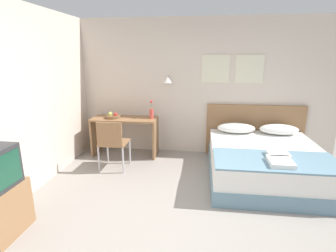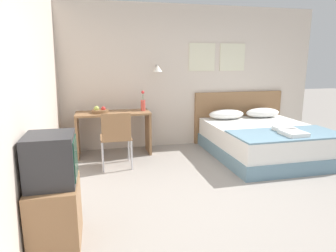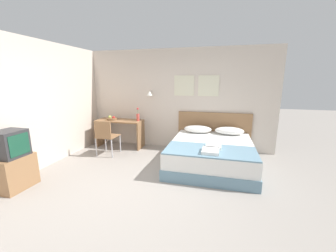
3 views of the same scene
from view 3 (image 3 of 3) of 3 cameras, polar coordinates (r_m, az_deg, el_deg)
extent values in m
plane|color=gray|center=(3.62, -9.42, -18.12)|extent=(24.00, 24.00, 0.00)
cube|color=beige|center=(5.64, 0.94, 7.34)|extent=(5.40, 0.06, 2.65)
cube|color=beige|center=(5.50, 4.47, 11.09)|extent=(0.52, 0.02, 0.52)
cube|color=beige|center=(5.43, 11.15, 10.88)|extent=(0.52, 0.02, 0.52)
cylinder|color=#B2B2B7|center=(5.67, -4.81, 9.61)|extent=(0.02, 0.16, 0.02)
cone|color=white|center=(5.59, -5.10, 9.05)|extent=(0.17, 0.17, 0.12)
cube|color=#66899E|center=(4.69, 11.74, -9.33)|extent=(1.75, 2.02, 0.22)
cube|color=white|center=(4.60, 11.88, -6.27)|extent=(1.72, 1.98, 0.31)
cube|color=#8E6642|center=(5.56, 12.48, -1.55)|extent=(1.87, 0.06, 1.02)
ellipsoid|color=white|center=(5.30, 8.23, -0.83)|extent=(0.70, 0.37, 0.18)
ellipsoid|color=white|center=(5.28, 16.63, -1.29)|extent=(0.70, 0.37, 0.18)
cube|color=#66899E|center=(3.99, 11.57, -6.66)|extent=(1.70, 0.81, 0.02)
cube|color=white|center=(4.11, 12.49, -5.52)|extent=(0.29, 0.28, 0.06)
cube|color=white|center=(3.84, 11.69, -6.77)|extent=(0.30, 0.36, 0.06)
cube|color=#8E6642|center=(5.86, -13.25, 1.45)|extent=(1.27, 0.53, 0.03)
cube|color=#8E6642|center=(6.24, -18.10, -1.73)|extent=(0.04, 0.49, 0.73)
cube|color=#8E6642|center=(5.69, -7.53, -2.58)|extent=(0.04, 0.49, 0.73)
cube|color=#8E6642|center=(5.37, -16.30, -2.70)|extent=(0.47, 0.47, 0.02)
cube|color=#8E6642|center=(5.14, -17.68, -1.01)|extent=(0.43, 0.03, 0.41)
cylinder|color=#B7B7BC|center=(5.72, -16.92, -4.32)|extent=(0.03, 0.03, 0.46)
cylinder|color=#B7B7BC|center=(5.52, -13.11, -4.72)|extent=(0.03, 0.03, 0.46)
cylinder|color=#B7B7BC|center=(5.38, -19.28, -5.56)|extent=(0.03, 0.03, 0.46)
cylinder|color=#B7B7BC|center=(5.16, -15.29, -6.05)|extent=(0.03, 0.03, 0.46)
cylinder|color=brown|center=(5.93, -15.27, 1.91)|extent=(0.29, 0.29, 0.05)
sphere|color=red|center=(5.88, -14.86, 2.30)|extent=(0.08, 0.08, 0.08)
sphere|color=#B2C156|center=(5.94, -15.79, 2.41)|extent=(0.09, 0.09, 0.09)
cylinder|color=#D14C42|center=(5.64, -8.32, 2.40)|extent=(0.08, 0.08, 0.19)
cylinder|color=#3D7538|center=(5.61, -8.38, 4.06)|extent=(0.01, 0.01, 0.14)
sphere|color=#DB3838|center=(5.60, -8.40, 4.76)|extent=(0.06, 0.06, 0.06)
cube|color=#8E6642|center=(4.49, -36.78, -10.25)|extent=(0.42, 0.58, 0.58)
cube|color=#2D2D30|center=(4.33, -37.67, -3.91)|extent=(0.40, 0.44, 0.45)
cube|color=#194733|center=(4.18, -35.90, -4.22)|extent=(0.01, 0.35, 0.35)
camera|label=1|loc=(1.23, -65.70, 10.60)|focal=28.00mm
camera|label=2|loc=(2.97, -77.62, -0.92)|focal=32.00mm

